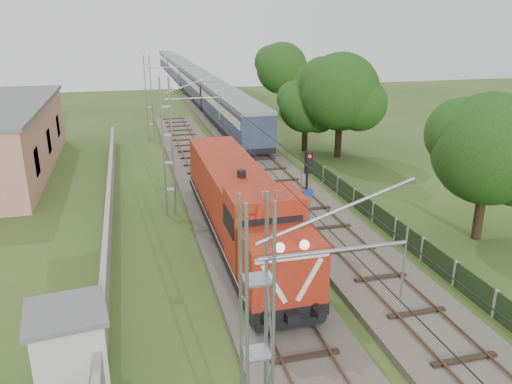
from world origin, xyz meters
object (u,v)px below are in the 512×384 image
object	(u,v)px
locomotive	(240,204)
relay_hut	(70,344)
signal_post	(308,181)
coach_rake	(189,76)

from	to	relation	value
locomotive	relay_hut	xyz separation A→B (m)	(-7.40, -8.44, -0.94)
signal_post	relay_hut	bearing A→B (deg)	-144.05
coach_rake	signal_post	distance (m)	59.62
signal_post	coach_rake	bearing A→B (deg)	88.35
locomotive	relay_hut	bearing A→B (deg)	-131.23
locomotive	coach_rake	size ratio (longest dim) A/B	0.19
locomotive	signal_post	bearing A→B (deg)	-11.94
locomotive	coach_rake	world-z (taller)	locomotive
coach_rake	relay_hut	xyz separation A→B (m)	(-12.40, -67.34, -1.20)
locomotive	signal_post	distance (m)	3.56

